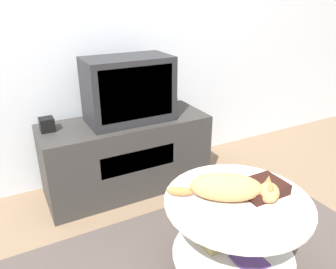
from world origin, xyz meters
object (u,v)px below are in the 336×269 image
object	(u,v)px
cat	(230,188)
dvd_box	(262,188)
tv	(128,90)
speaker	(47,124)

from	to	relation	value
cat	dvd_box	bearing A→B (deg)	24.80
tv	dvd_box	xyz separation A→B (m)	(0.27, -1.07, -0.28)
speaker	dvd_box	world-z (taller)	speaker
tv	speaker	size ratio (longest dim) A/B	6.54
tv	dvd_box	distance (m)	1.14
cat	tv	bearing A→B (deg)	128.67
dvd_box	cat	size ratio (longest dim) A/B	0.47
speaker	dvd_box	size ratio (longest dim) A/B	0.41
tv	cat	xyz separation A→B (m)	(0.09, -1.04, -0.24)
cat	speaker	bearing A→B (deg)	154.09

